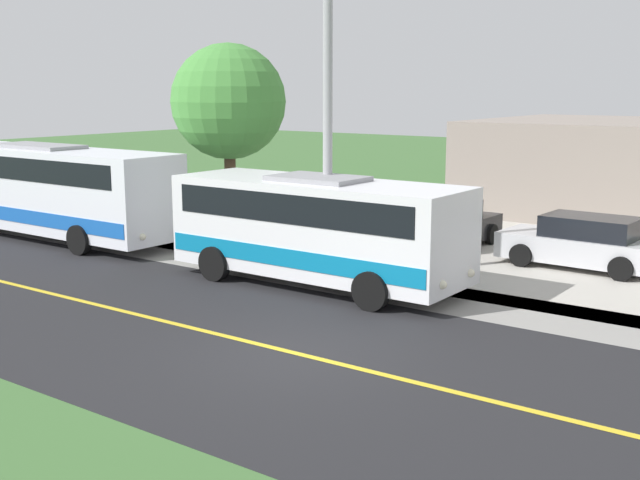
{
  "coord_description": "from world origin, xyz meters",
  "views": [
    {
      "loc": [
        11.3,
        8.78,
        4.92
      ],
      "look_at": [
        -3.5,
        -1.98,
        1.4
      ],
      "focal_mm": 44.92,
      "sensor_mm": 36.0,
      "label": 1
    }
  ],
  "objects": [
    {
      "name": "road_surface",
      "position": [
        0.0,
        0.0,
        0.0
      ],
      "size": [
        8.0,
        100.0,
        0.01
      ],
      "primitive_type": "cube",
      "color": "black",
      "rests_on": "ground"
    },
    {
      "name": "parking_lot_surface",
      "position": [
        -12.4,
        3.0,
        0.0
      ],
      "size": [
        14.0,
        36.0,
        0.01
      ],
      "primitive_type": "cube",
      "color": "#B2ADA3",
      "rests_on": "ground"
    },
    {
      "name": "tree_curbside",
      "position": [
        -7.4,
        -8.33,
        4.43
      ],
      "size": [
        3.58,
        3.58,
        6.25
      ],
      "color": "#4C3826",
      "rests_on": "ground"
    },
    {
      "name": "shuttle_bus_front",
      "position": [
        -4.56,
        -2.82,
        1.52
      ],
      "size": [
        2.76,
        7.79,
        2.75
      ],
      "color": "white",
      "rests_on": "ground"
    },
    {
      "name": "transit_bus_rear",
      "position": [
        -4.51,
        -14.16,
        1.68
      ],
      "size": [
        2.67,
        11.41,
        3.06
      ],
      "color": "white",
      "rests_on": "ground"
    },
    {
      "name": "parked_car_near",
      "position": [
        -10.62,
        -2.4,
        0.69
      ],
      "size": [
        4.43,
        2.08,
        1.45
      ],
      "color": "black",
      "rests_on": "ground"
    },
    {
      "name": "parked_car_far",
      "position": [
        -10.37,
        1.99,
        0.69
      ],
      "size": [
        2.13,
        4.46,
        1.45
      ],
      "color": "silver",
      "rests_on": "ground"
    },
    {
      "name": "sidewalk",
      "position": [
        -5.2,
        0.0,
        0.0
      ],
      "size": [
        2.4,
        100.0,
        0.01
      ],
      "primitive_type": "cube",
      "color": "gray",
      "rests_on": "ground"
    },
    {
      "name": "ground_plane",
      "position": [
        0.0,
        0.0,
        0.0
      ],
      "size": [
        120.0,
        120.0,
        0.0
      ],
      "primitive_type": "plane",
      "color": "#3D6633"
    },
    {
      "name": "road_centre_line",
      "position": [
        0.0,
        0.0,
        0.01
      ],
      "size": [
        0.16,
        100.0,
        0.0
      ],
      "primitive_type": "cube",
      "color": "gold",
      "rests_on": "ground"
    },
    {
      "name": "street_light_pole",
      "position": [
        -4.88,
        -2.84,
        4.66
      ],
      "size": [
        1.97,
        0.24,
        8.5
      ],
      "color": "#9E9EA3",
      "rests_on": "ground"
    }
  ]
}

